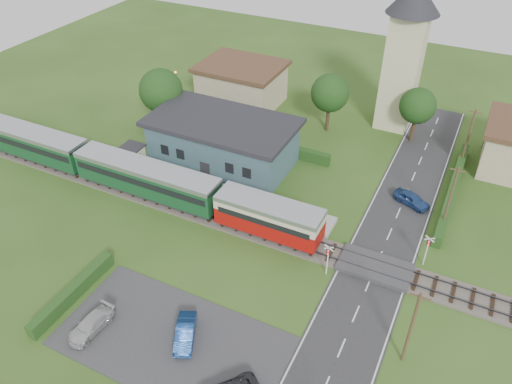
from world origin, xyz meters
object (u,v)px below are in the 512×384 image
at_px(crossing_signal_far, 428,246).
at_px(car_park_silver, 91,325).
at_px(pedestrian_far, 143,163).
at_px(car_park_blue, 185,333).
at_px(pedestrian_near, 246,193).
at_px(equipment_hut, 133,156).
at_px(station_building, 223,141).
at_px(crossing_signal_near, 328,256).
at_px(house_west, 242,84).
at_px(train, 122,170).
at_px(church_tower, 406,46).
at_px(car_on_road, 412,199).

xyz_separation_m(crossing_signal_far, car_park_silver, (-21.10, -18.24, -1.48)).
bearing_deg(pedestrian_far, car_park_blue, -148.02).
bearing_deg(pedestrian_near, pedestrian_far, -10.80).
bearing_deg(equipment_hut, crossing_signal_far, -1.46).
height_order(car_park_silver, pedestrian_far, pedestrian_far).
relative_size(station_building, car_park_blue, 4.21).
distance_m(station_building, crossing_signal_near, 19.98).
bearing_deg(house_west, equipment_hut, -98.62).
relative_size(train, church_tower, 2.45).
bearing_deg(station_building, car_park_blue, -67.40).
xyz_separation_m(equipment_hut, pedestrian_far, (1.37, -0.07, -0.37)).
xyz_separation_m(crossing_signal_far, pedestrian_near, (-17.87, 0.94, -0.90)).
relative_size(train, house_west, 4.00).
height_order(station_building, pedestrian_near, station_building).
bearing_deg(church_tower, car_park_silver, -106.63).
bearing_deg(train, car_on_road, 20.70).
distance_m(church_tower, crossing_signal_near, 29.57).
relative_size(station_building, house_west, 1.48).
bearing_deg(pedestrian_far, train, 162.50).
height_order(train, car_park_blue, train).
height_order(crossing_signal_far, car_park_blue, crossing_signal_far).
relative_size(crossing_signal_near, car_park_silver, 0.82).
xyz_separation_m(equipment_hut, car_park_silver, (10.50, -19.04, -1.09)).
distance_m(station_building, crossing_signal_far, 24.51).
bearing_deg(train, pedestrian_near, 14.77).
bearing_deg(car_park_silver, pedestrian_far, 120.42).
relative_size(train, crossing_signal_near, 13.18).
bearing_deg(crossing_signal_far, station_building, 164.37).
bearing_deg(train, crossing_signal_far, 4.48).
xyz_separation_m(station_building, car_on_road, (20.77, 1.47, -2.00)).
distance_m(house_west, car_on_road, 28.73).
distance_m(car_on_road, pedestrian_far, 28.37).
relative_size(train, car_on_road, 11.52).
bearing_deg(car_park_silver, car_park_blue, 24.73).
distance_m(car_park_silver, pedestrian_near, 19.46).
height_order(house_west, crossing_signal_far, house_west).
bearing_deg(car_park_silver, crossing_signal_near, 48.75).
height_order(church_tower, house_west, church_tower).
xyz_separation_m(train, car_park_silver, (9.43, -15.84, -1.52)).
bearing_deg(car_on_road, pedestrian_near, 138.08).
bearing_deg(equipment_hut, car_park_blue, -43.75).
bearing_deg(train, church_tower, 49.86).
height_order(car_on_road, pedestrian_near, pedestrian_near).
xyz_separation_m(crossing_signal_near, car_park_silver, (-13.90, -13.44, -1.48)).
relative_size(church_tower, pedestrian_near, 11.06).
height_order(crossing_signal_far, car_on_road, crossing_signal_far).
bearing_deg(church_tower, crossing_signal_near, -87.18).
height_order(car_on_road, pedestrian_far, pedestrian_far).
distance_m(equipment_hut, car_on_road, 29.69).
relative_size(equipment_hut, station_building, 0.16).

